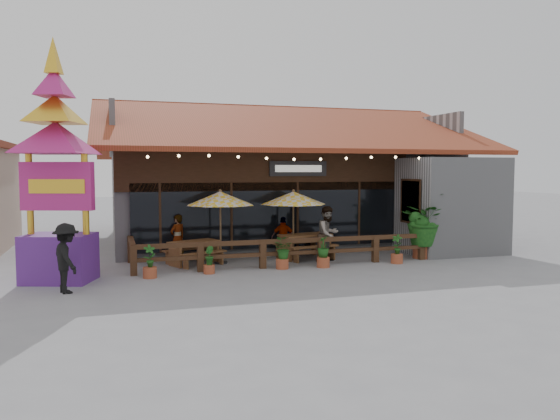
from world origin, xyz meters
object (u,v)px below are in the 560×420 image
object	(u,v)px
umbrella_left	(220,199)
pedestrian	(66,258)
umbrella_right	(293,198)
picnic_table_left	(194,249)
thai_sign_tower	(56,144)
picnic_table_right	(305,242)
tropical_plant	(422,221)

from	to	relation	value
umbrella_left	pedestrian	xyz separation A→B (m)	(-4.63, -3.20, -1.29)
umbrella_right	pedestrian	xyz separation A→B (m)	(-7.24, -3.26, -1.26)
umbrella_right	picnic_table_left	distance (m)	3.85
umbrella_left	thai_sign_tower	bearing A→B (deg)	-161.63
picnic_table_right	umbrella_left	bearing A→B (deg)	-178.11
picnic_table_right	tropical_plant	size ratio (longest dim) A/B	0.91
umbrella_left	picnic_table_right	world-z (taller)	umbrella_left
tropical_plant	umbrella_right	bearing A→B (deg)	165.65
picnic_table_left	tropical_plant	xyz separation A→B (m)	(7.95, -1.11, 0.79)
tropical_plant	thai_sign_tower	bearing A→B (deg)	-177.35
umbrella_left	umbrella_right	world-z (taller)	umbrella_left
picnic_table_left	picnic_table_right	distance (m)	3.96
thai_sign_tower	picnic_table_right	bearing A→B (deg)	12.26
picnic_table_right	tropical_plant	distance (m)	4.23
pedestrian	picnic_table_right	bearing A→B (deg)	-86.56
picnic_table_left	picnic_table_right	bearing A→B (deg)	0.98
umbrella_right	thai_sign_tower	size ratio (longest dim) A/B	0.37
umbrella_right	umbrella_left	bearing A→B (deg)	-178.71
umbrella_left	picnic_table_left	xyz separation A→B (m)	(-0.89, 0.03, -1.66)
umbrella_left	tropical_plant	world-z (taller)	umbrella_left
thai_sign_tower	pedestrian	bearing A→B (deg)	-79.29
umbrella_right	picnic_table_right	bearing A→B (deg)	5.29
thai_sign_tower	umbrella_right	bearing A→B (deg)	12.68
thai_sign_tower	pedestrian	size ratio (longest dim) A/B	4.07
umbrella_left	thai_sign_tower	world-z (taller)	thai_sign_tower
pedestrian	picnic_table_left	bearing A→B (deg)	-68.95
umbrella_right	pedestrian	distance (m)	8.04
pedestrian	umbrella_right	bearing A→B (deg)	-85.53
picnic_table_left	pedestrian	size ratio (longest dim) A/B	1.16
umbrella_right	picnic_table_left	world-z (taller)	umbrella_right
umbrella_left	picnic_table_left	distance (m)	1.88
picnic_table_left	umbrella_left	bearing A→B (deg)	-2.16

